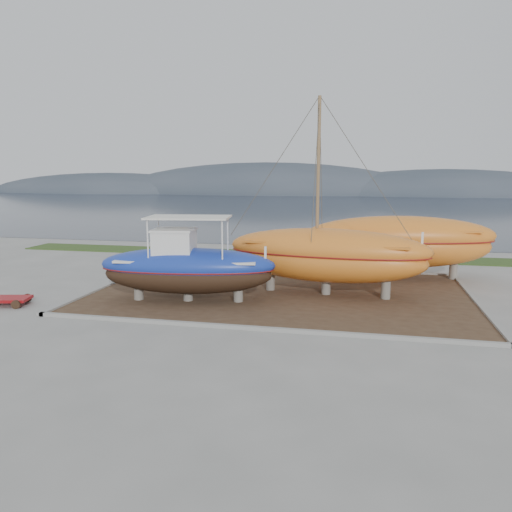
% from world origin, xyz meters
% --- Properties ---
extents(ground, '(140.00, 140.00, 0.00)m').
position_xyz_m(ground, '(0.00, 0.00, 0.00)').
color(ground, gray).
rests_on(ground, ground).
extents(dirt_patch, '(18.00, 12.00, 0.06)m').
position_xyz_m(dirt_patch, '(0.00, 4.00, 0.03)').
color(dirt_patch, '#422D1E').
rests_on(dirt_patch, ground).
extents(curb_frame, '(18.60, 12.60, 0.15)m').
position_xyz_m(curb_frame, '(0.00, 4.00, 0.07)').
color(curb_frame, gray).
rests_on(curb_frame, ground).
extents(grass_strip, '(44.00, 3.00, 0.08)m').
position_xyz_m(grass_strip, '(0.00, 15.50, 0.04)').
color(grass_strip, '#284219').
rests_on(grass_strip, ground).
extents(sea, '(260.00, 100.00, 0.04)m').
position_xyz_m(sea, '(0.00, 70.00, 0.00)').
color(sea, black).
rests_on(sea, ground).
extents(mountain_ridge, '(200.00, 36.00, 20.00)m').
position_xyz_m(mountain_ridge, '(0.00, 125.00, 0.00)').
color(mountain_ridge, '#333D49').
rests_on(mountain_ridge, ground).
extents(blue_caique, '(8.38, 3.60, 3.91)m').
position_xyz_m(blue_caique, '(-3.93, 1.42, 2.01)').
color(blue_caique, '#1A37A5').
rests_on(blue_caique, dirt_patch).
extents(white_dinghy, '(3.87, 1.49, 1.16)m').
position_xyz_m(white_dinghy, '(-6.46, 6.42, 0.64)').
color(white_dinghy, white).
rests_on(white_dinghy, dirt_patch).
extents(orange_sailboat, '(10.08, 3.97, 9.38)m').
position_xyz_m(orange_sailboat, '(2.23, 4.03, 4.75)').
color(orange_sailboat, orange).
rests_on(orange_sailboat, dirt_patch).
extents(orange_bare_hull, '(10.65, 4.24, 3.40)m').
position_xyz_m(orange_bare_hull, '(5.92, 8.75, 1.76)').
color(orange_bare_hull, orange).
rests_on(orange_bare_hull, dirt_patch).
extents(red_trailer, '(2.82, 1.86, 0.37)m').
position_xyz_m(red_trailer, '(-11.58, -0.92, 0.18)').
color(red_trailer, '#A01215').
rests_on(red_trailer, ground).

